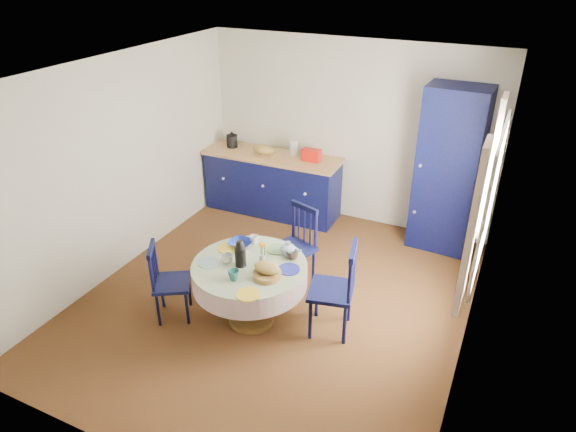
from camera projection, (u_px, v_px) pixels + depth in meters
name	position (u px, v px, depth m)	size (l,w,h in m)	color
floor	(276.00, 299.00, 5.74)	(4.50, 4.50, 0.00)	black
ceiling	(272.00, 73.00, 4.58)	(4.50, 4.50, 0.00)	white
wall_back	(348.00, 133.00, 6.96)	(4.00, 0.02, 2.50)	silver
wall_left	(119.00, 166.00, 5.91)	(0.02, 4.50, 2.50)	silver
wall_right	(482.00, 242.00, 4.40)	(0.02, 4.50, 2.50)	silver
window	(486.00, 198.00, 4.53)	(0.10, 1.74, 1.45)	white
kitchen_counter	(272.00, 183.00, 7.43)	(2.01, 0.66, 1.13)	black
pantry_cabinet	(448.00, 171.00, 6.33)	(0.76, 0.56, 2.09)	black
dining_table	(251.00, 274.00, 5.15)	(1.16, 1.16, 0.98)	#573C18
chair_left	(168.00, 281.00, 5.29)	(0.51, 0.52, 0.86)	black
chair_far	(296.00, 246.00, 5.83)	(0.53, 0.52, 0.95)	black
chair_right	(336.00, 289.00, 5.05)	(0.51, 0.53, 1.00)	black
mug_a	(227.00, 258.00, 5.11)	(0.11, 0.11, 0.09)	silver
mug_b	(234.00, 275.00, 4.84)	(0.11, 0.11, 0.10)	#2A6664
mug_c	(292.00, 255.00, 5.17)	(0.12, 0.12, 0.09)	black
mug_d	(254.00, 240.00, 5.44)	(0.10, 0.10, 0.09)	silver
cobalt_bowl	(240.00, 244.00, 5.40)	(0.24, 0.24, 0.06)	navy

